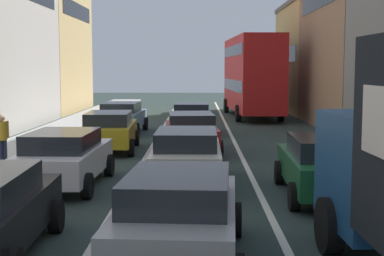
{
  "coord_description": "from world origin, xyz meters",
  "views": [
    {
      "loc": [
        0.17,
        -2.51,
        3.14
      ],
      "look_at": [
        0.0,
        12.0,
        1.6
      ],
      "focal_mm": 53.06,
      "sensor_mm": 36.0,
      "label": 1
    }
  ],
  "objects_px": {
    "coupe_centre_lane_fourth": "(191,131)",
    "bus_mid_queue_primary": "(252,73)",
    "sedan_left_lane_fourth": "(109,130)",
    "sedan_centre_lane_fifth": "(192,117)",
    "sedan_right_lane_behind_truck": "(324,165)",
    "sedan_left_lane_fifth": "(122,117)",
    "hatchback_centre_lane_third": "(187,155)",
    "sedan_centre_lane_second": "(179,214)",
    "sedan_left_lane_third": "(64,157)",
    "pedestrian_near_kerb": "(2,136)"
  },
  "relations": [
    {
      "from": "bus_mid_queue_primary",
      "to": "pedestrian_near_kerb",
      "type": "distance_m",
      "value": 20.72
    },
    {
      "from": "sedan_left_lane_fourth",
      "to": "bus_mid_queue_primary",
      "type": "bearing_deg",
      "value": -26.9
    },
    {
      "from": "hatchback_centre_lane_third",
      "to": "sedan_left_lane_fourth",
      "type": "relative_size",
      "value": 0.99
    },
    {
      "from": "sedan_left_lane_third",
      "to": "sedan_centre_lane_fifth",
      "type": "height_order",
      "value": "same"
    },
    {
      "from": "sedan_centre_lane_fifth",
      "to": "sedan_centre_lane_second",
      "type": "bearing_deg",
      "value": -179.72
    },
    {
      "from": "sedan_centre_lane_second",
      "to": "sedan_left_lane_fourth",
      "type": "xyz_separation_m",
      "value": [
        -3.07,
        12.43,
        0.0
      ]
    },
    {
      "from": "sedan_left_lane_third",
      "to": "sedan_left_lane_fifth",
      "type": "relative_size",
      "value": 0.99
    },
    {
      "from": "bus_mid_queue_primary",
      "to": "pedestrian_near_kerb",
      "type": "relative_size",
      "value": 6.39
    },
    {
      "from": "sedan_centre_lane_second",
      "to": "sedan_right_lane_behind_truck",
      "type": "height_order",
      "value": "same"
    },
    {
      "from": "sedan_centre_lane_second",
      "to": "hatchback_centre_lane_third",
      "type": "xyz_separation_m",
      "value": [
        -0.0,
        6.25,
        0.0
      ]
    },
    {
      "from": "sedan_left_lane_fourth",
      "to": "sedan_centre_lane_fifth",
      "type": "relative_size",
      "value": 1.01
    },
    {
      "from": "hatchback_centre_lane_third",
      "to": "bus_mid_queue_primary",
      "type": "bearing_deg",
      "value": -9.52
    },
    {
      "from": "sedan_centre_lane_second",
      "to": "pedestrian_near_kerb",
      "type": "relative_size",
      "value": 2.65
    },
    {
      "from": "hatchback_centre_lane_third",
      "to": "sedan_left_lane_third",
      "type": "relative_size",
      "value": 0.99
    },
    {
      "from": "sedan_centre_lane_fifth",
      "to": "pedestrian_near_kerb",
      "type": "height_order",
      "value": "pedestrian_near_kerb"
    },
    {
      "from": "coupe_centre_lane_fourth",
      "to": "pedestrian_near_kerb",
      "type": "relative_size",
      "value": 2.66
    },
    {
      "from": "sedan_centre_lane_second",
      "to": "sedan_left_lane_fifth",
      "type": "height_order",
      "value": "same"
    },
    {
      "from": "sedan_left_lane_fifth",
      "to": "bus_mid_queue_primary",
      "type": "distance_m",
      "value": 11.62
    },
    {
      "from": "sedan_centre_lane_second",
      "to": "sedan_left_lane_fourth",
      "type": "distance_m",
      "value": 12.81
    },
    {
      "from": "hatchback_centre_lane_third",
      "to": "pedestrian_near_kerb",
      "type": "relative_size",
      "value": 2.6
    },
    {
      "from": "hatchback_centre_lane_third",
      "to": "sedan_centre_lane_fifth",
      "type": "xyz_separation_m",
      "value": [
        -0.0,
        11.79,
        0.0
      ]
    },
    {
      "from": "sedan_left_lane_fifth",
      "to": "sedan_right_lane_behind_truck",
      "type": "xyz_separation_m",
      "value": [
        6.77,
        -13.64,
        0.0
      ]
    },
    {
      "from": "hatchback_centre_lane_third",
      "to": "sedan_right_lane_behind_truck",
      "type": "height_order",
      "value": "same"
    },
    {
      "from": "sedan_left_lane_third",
      "to": "sedan_left_lane_fourth",
      "type": "relative_size",
      "value": 0.99
    },
    {
      "from": "coupe_centre_lane_fourth",
      "to": "bus_mid_queue_primary",
      "type": "relative_size",
      "value": 0.42
    },
    {
      "from": "sedan_right_lane_behind_truck",
      "to": "bus_mid_queue_primary",
      "type": "xyz_separation_m",
      "value": [
        0.34,
        22.6,
        2.03
      ]
    },
    {
      "from": "sedan_left_lane_fifth",
      "to": "sedan_right_lane_behind_truck",
      "type": "relative_size",
      "value": 1.01
    },
    {
      "from": "sedan_left_lane_third",
      "to": "coupe_centre_lane_fourth",
      "type": "distance_m",
      "value": 6.93
    },
    {
      "from": "coupe_centre_lane_fourth",
      "to": "sedan_left_lane_fifth",
      "type": "height_order",
      "value": "same"
    },
    {
      "from": "sedan_left_lane_third",
      "to": "hatchback_centre_lane_third",
      "type": "bearing_deg",
      "value": -82.03
    },
    {
      "from": "pedestrian_near_kerb",
      "to": "bus_mid_queue_primary",
      "type": "bearing_deg",
      "value": -82.33
    },
    {
      "from": "coupe_centre_lane_fourth",
      "to": "sedan_right_lane_behind_truck",
      "type": "bearing_deg",
      "value": -159.06
    },
    {
      "from": "sedan_right_lane_behind_truck",
      "to": "hatchback_centre_lane_third",
      "type": "bearing_deg",
      "value": 67.84
    },
    {
      "from": "sedan_centre_lane_fifth",
      "to": "bus_mid_queue_primary",
      "type": "height_order",
      "value": "bus_mid_queue_primary"
    },
    {
      "from": "sedan_left_lane_fifth",
      "to": "sedan_centre_lane_second",
      "type": "bearing_deg",
      "value": -166.87
    },
    {
      "from": "sedan_centre_lane_fifth",
      "to": "sedan_right_lane_behind_truck",
      "type": "bearing_deg",
      "value": -165.41
    },
    {
      "from": "bus_mid_queue_primary",
      "to": "sedan_left_lane_fifth",
      "type": "bearing_deg",
      "value": 138.64
    },
    {
      "from": "coupe_centre_lane_fourth",
      "to": "sedan_right_lane_behind_truck",
      "type": "xyz_separation_m",
      "value": [
        3.35,
        -7.23,
        0.0
      ]
    },
    {
      "from": "sedan_left_lane_fourth",
      "to": "sedan_right_lane_behind_truck",
      "type": "height_order",
      "value": "same"
    },
    {
      "from": "sedan_left_lane_third",
      "to": "coupe_centre_lane_fourth",
      "type": "height_order",
      "value": "same"
    },
    {
      "from": "sedan_centre_lane_second",
      "to": "bus_mid_queue_primary",
      "type": "height_order",
      "value": "bus_mid_queue_primary"
    },
    {
      "from": "hatchback_centre_lane_third",
      "to": "coupe_centre_lane_fourth",
      "type": "height_order",
      "value": "same"
    },
    {
      "from": "coupe_centre_lane_fourth",
      "to": "sedan_right_lane_behind_truck",
      "type": "distance_m",
      "value": 7.97
    },
    {
      "from": "sedan_left_lane_fourth",
      "to": "coupe_centre_lane_fourth",
      "type": "bearing_deg",
      "value": -100.56
    },
    {
      "from": "coupe_centre_lane_fourth",
      "to": "sedan_left_lane_fourth",
      "type": "relative_size",
      "value": 1.01
    },
    {
      "from": "sedan_centre_lane_fifth",
      "to": "pedestrian_near_kerb",
      "type": "bearing_deg",
      "value": 145.98
    },
    {
      "from": "hatchback_centre_lane_third",
      "to": "sedan_left_lane_fifth",
      "type": "distance_m",
      "value": 12.6
    },
    {
      "from": "coupe_centre_lane_fourth",
      "to": "sedan_centre_lane_fifth",
      "type": "xyz_separation_m",
      "value": [
        -0.04,
        6.05,
        0.0
      ]
    },
    {
      "from": "sedan_centre_lane_second",
      "to": "bus_mid_queue_primary",
      "type": "xyz_separation_m",
      "value": [
        3.72,
        27.36,
        2.03
      ]
    },
    {
      "from": "sedan_left_lane_fourth",
      "to": "sedan_left_lane_fifth",
      "type": "bearing_deg",
      "value": 0.61
    }
  ]
}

